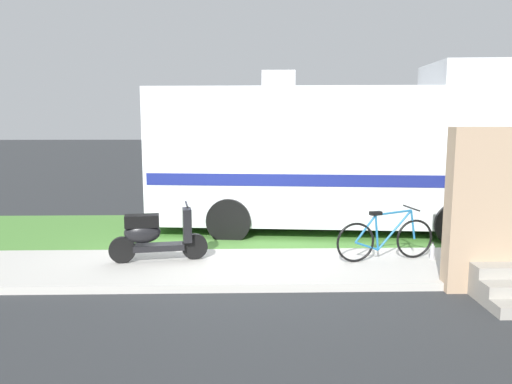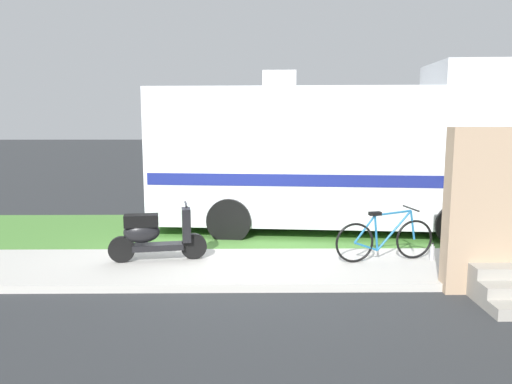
{
  "view_description": "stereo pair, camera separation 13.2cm",
  "coord_description": "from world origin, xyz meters",
  "px_view_note": "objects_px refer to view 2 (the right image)",
  "views": [
    {
      "loc": [
        0.55,
        -9.38,
        2.61
      ],
      "look_at": [
        0.8,
        0.3,
        1.1
      ],
      "focal_mm": 36.13,
      "sensor_mm": 36.0,
      "label": 1
    },
    {
      "loc": [
        0.68,
        -9.38,
        2.61
      ],
      "look_at": [
        0.8,
        0.3,
        1.1
      ],
      "focal_mm": 36.13,
      "sensor_mm": 36.0,
      "label": 2
    }
  ],
  "objects_px": {
    "motorhome_rv": "(338,154)",
    "scooter": "(154,234)",
    "pickup_truck_near": "(320,168)",
    "bicycle": "(385,239)",
    "bottle_green": "(432,253)"
  },
  "relations": [
    {
      "from": "scooter",
      "to": "motorhome_rv",
      "type": "bearing_deg",
      "value": 36.84
    },
    {
      "from": "pickup_truck_near",
      "to": "scooter",
      "type": "bearing_deg",
      "value": -118.37
    },
    {
      "from": "motorhome_rv",
      "to": "pickup_truck_near",
      "type": "bearing_deg",
      "value": 87.21
    },
    {
      "from": "scooter",
      "to": "bottle_green",
      "type": "relative_size",
      "value": 5.51
    },
    {
      "from": "bicycle",
      "to": "bottle_green",
      "type": "height_order",
      "value": "bicycle"
    },
    {
      "from": "scooter",
      "to": "pickup_truck_near",
      "type": "distance_m",
      "value": 7.83
    },
    {
      "from": "pickup_truck_near",
      "to": "motorhome_rv",
      "type": "bearing_deg",
      "value": -92.79
    },
    {
      "from": "motorhome_rv",
      "to": "pickup_truck_near",
      "type": "distance_m",
      "value": 4.33
    },
    {
      "from": "scooter",
      "to": "pickup_truck_near",
      "type": "relative_size",
      "value": 0.3
    },
    {
      "from": "bicycle",
      "to": "motorhome_rv",
      "type": "bearing_deg",
      "value": 98.06
    },
    {
      "from": "bicycle",
      "to": "pickup_truck_near",
      "type": "bearing_deg",
      "value": 91.41
    },
    {
      "from": "pickup_truck_near",
      "to": "bottle_green",
      "type": "height_order",
      "value": "pickup_truck_near"
    },
    {
      "from": "motorhome_rv",
      "to": "scooter",
      "type": "xyz_separation_m",
      "value": [
        -3.51,
        -2.63,
        -1.14
      ]
    },
    {
      "from": "motorhome_rv",
      "to": "scooter",
      "type": "relative_size",
      "value": 4.8
    },
    {
      "from": "bicycle",
      "to": "pickup_truck_near",
      "type": "relative_size",
      "value": 0.32
    }
  ]
}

